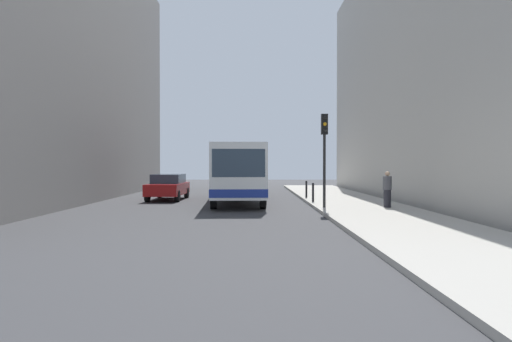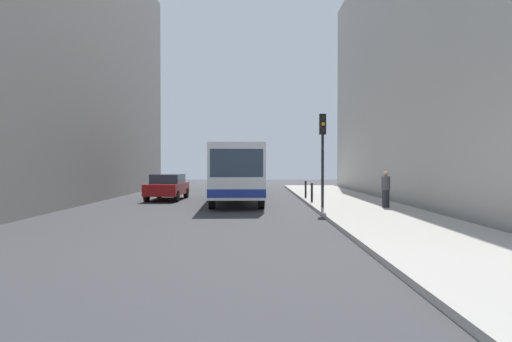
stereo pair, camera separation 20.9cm
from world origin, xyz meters
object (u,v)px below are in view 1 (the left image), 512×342
car_beside_bus (168,186)px  pedestrian_near_signal (387,189)px  bollard_mid (306,189)px  traffic_light (324,142)px  bus (238,170)px  bollard_near (313,192)px

car_beside_bus → pedestrian_near_signal: size_ratio=2.80×
bollard_mid → pedestrian_near_signal: bearing=-64.3°
car_beside_bus → traffic_light: bearing=142.8°
bus → bollard_mid: 4.17m
bus → pedestrian_near_signal: 8.39m
bollard_mid → pedestrian_near_signal: 6.64m
bus → traffic_light: traffic_light is taller
bollard_mid → car_beside_bus: bearing=177.3°
bus → car_beside_bus: 4.40m
bus → car_beside_bus: bearing=-22.0°
traffic_light → pedestrian_near_signal: traffic_light is taller
bollard_mid → pedestrian_near_signal: (2.88, -5.98, 0.31)m
pedestrian_near_signal → bollard_near: bearing=136.9°
car_beside_bus → bollard_mid: (7.92, -0.38, -0.16)m
bus → bollard_mid: bus is taller
bus → car_beside_bus: size_ratio=2.50×
traffic_light → bollard_near: 3.89m
bollard_mid → bus: bearing=-164.6°
car_beside_bus → bollard_mid: size_ratio=4.67×
car_beside_bus → pedestrian_near_signal: pedestrian_near_signal is taller
pedestrian_near_signal → bus: bearing=147.5°
bollard_near → bollard_mid: bearing=90.0°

